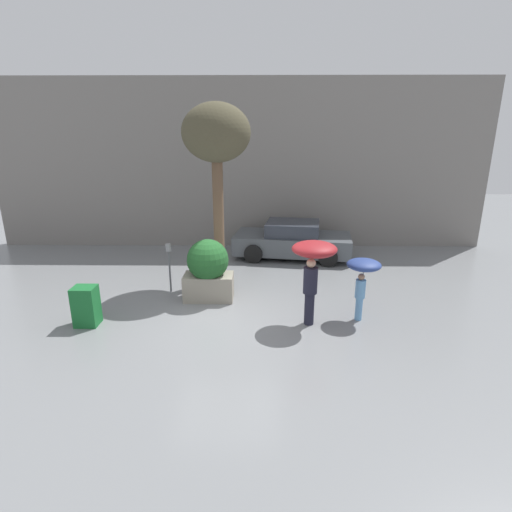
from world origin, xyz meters
name	(u,v)px	position (x,y,z in m)	size (l,w,h in m)	color
ground_plane	(226,320)	(0.00, 0.00, 0.00)	(40.00, 40.00, 0.00)	slate
building_facade	(240,165)	(0.00, 6.50, 3.00)	(18.00, 0.30, 6.00)	gray
planter_box	(208,269)	(-0.55, 1.21, 0.82)	(1.25, 1.05, 1.59)	gray
person_adult	(313,259)	(1.93, -0.08, 1.50)	(0.99, 0.99, 1.88)	#1E1E2D
person_child	(363,271)	(3.08, 0.12, 1.16)	(0.77, 0.77, 1.43)	#669ED1
parked_car_near	(292,241)	(1.87, 4.94, 0.58)	(4.14, 2.38, 1.24)	#4C5156
street_tree	(216,138)	(-0.39, 2.54, 4.00)	(1.81, 1.81, 4.90)	brown
parking_meter	(169,258)	(-1.65, 1.70, 0.96)	(0.14, 0.14, 1.34)	#595B60
newspaper_box	(86,306)	(-3.09, -0.27, 0.45)	(0.50, 0.44, 0.90)	#19662D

